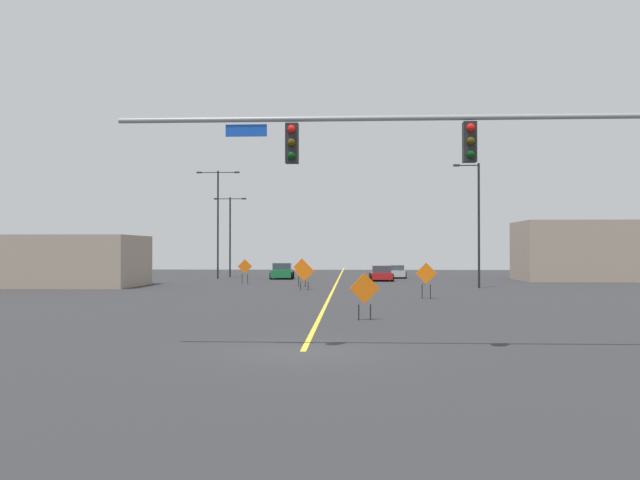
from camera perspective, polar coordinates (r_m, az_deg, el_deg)
ground at (r=17.81m, az=-1.46°, el=-9.48°), size 143.72×143.72×0.00m
road_centre_stripe at (r=57.55m, az=1.50°, el=-3.49°), size 0.16×79.84×0.01m
traffic_signal_assembly at (r=17.94m, az=12.17°, el=6.70°), size 14.03×0.44×6.75m
street_lamp_far_right at (r=48.08m, az=13.22°, el=1.71°), size 1.85×0.24×8.74m
street_lamp_near_right at (r=62.35m, az=-8.68°, el=2.05°), size 3.97×0.24×9.95m
street_lamp_near_left at (r=66.28m, az=-7.66°, el=0.87°), size 3.17×0.24×7.84m
construction_sign_median_far at (r=48.38m, az=-1.55°, el=-2.45°), size 1.27×0.35×2.06m
construction_sign_right_lane at (r=25.55m, az=3.82°, el=-4.32°), size 1.16×0.29×1.80m
construction_sign_median_near at (r=36.98m, az=9.03°, el=-3.01°), size 1.14×0.31×1.97m
construction_sign_right_shoulder at (r=52.45m, az=-6.41°, el=-2.39°), size 1.12×0.21×1.94m
construction_sign_left_lane at (r=44.57m, az=-1.34°, el=-2.75°), size 1.36×0.19×1.93m
car_red_mid at (r=57.96m, az=5.23°, el=-2.87°), size 2.02×3.91×1.32m
car_green_passing at (r=61.74m, az=-3.24°, el=-2.70°), size 2.18×4.07×1.45m
car_silver_far at (r=63.85m, az=6.39°, el=-2.70°), size 2.06×3.96×1.22m
roadside_building_west at (r=52.58m, az=-21.31°, el=-1.67°), size 11.65×7.11×3.72m
roadside_building_east at (r=62.62m, az=21.63°, el=-0.87°), size 11.33×7.09×5.14m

